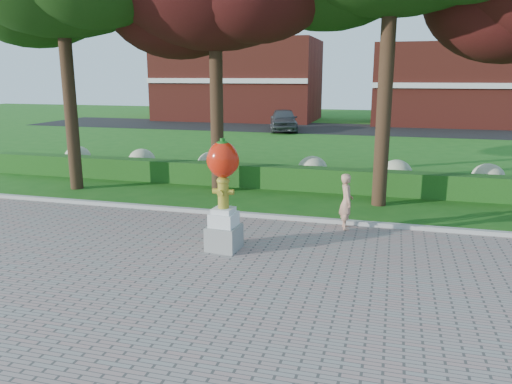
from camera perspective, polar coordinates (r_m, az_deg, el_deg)
ground at (r=11.48m, az=-5.07°, el=-6.99°), size 100.00×100.00×0.00m
walkway at (r=8.19m, az=-15.28°, el=-16.01°), size 40.00×14.00×0.04m
curb at (r=14.17m, az=-0.83°, el=-2.68°), size 40.00×0.18×0.15m
lawn_hedge at (r=17.86m, az=2.78°, el=1.72°), size 24.00×0.70×0.80m
hydrangea_row at (r=18.68m, az=5.17°, el=2.66°), size 20.10×1.10×0.99m
street at (r=38.47m, az=9.77°, el=7.14°), size 50.00×8.00×0.02m
building_left at (r=46.20m, az=-1.98°, el=12.64°), size 14.00×8.00×7.00m
building_right at (r=44.28m, az=21.33°, el=11.36°), size 12.00×8.00×6.40m
hydrant_sculpture at (r=11.22m, az=-3.76°, el=0.01°), size 0.75×0.74×2.57m
woman at (r=13.11m, az=10.29°, el=-1.06°), size 0.48×0.61×1.46m
parked_car at (r=36.43m, az=3.17°, el=8.26°), size 3.01×5.02×1.60m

